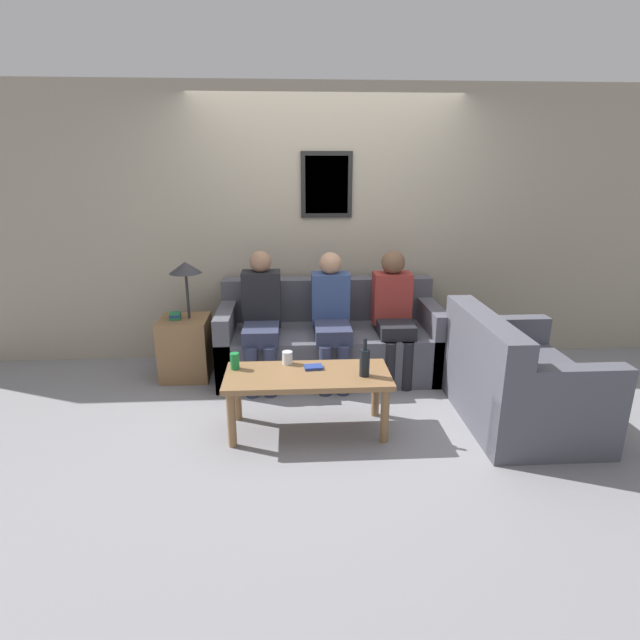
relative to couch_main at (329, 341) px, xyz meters
The scene contains 13 objects.
ground_plane 0.59m from the couch_main, 90.00° to the right, with size 16.00×16.00×0.00m, color gray.
wall_back 1.10m from the couch_main, 90.00° to the left, with size 9.00×0.08×2.60m.
couch_main is the anchor object (origin of this frame).
couch_side 1.69m from the couch_main, 37.73° to the right, with size 0.86×1.21×0.84m.
coffee_table 1.13m from the couch_main, 102.38° to the right, with size 1.19×0.51×0.45m.
side_table_with_lamp 1.32m from the couch_main, behind, with size 0.43×0.43×1.07m.
wine_bottle 1.20m from the couch_main, 82.15° to the right, with size 0.07×0.07×0.28m.
drinking_glass 1.00m from the couch_main, 113.09° to the right, with size 0.08×0.08×0.10m.
book_stack 1.04m from the couch_main, 100.94° to the right, with size 0.14×0.10×0.02m.
soda_can 1.26m from the couch_main, 128.12° to the right, with size 0.07×0.07×0.12m.
person_left 0.72m from the couch_main, 164.62° to the right, with size 0.34×0.63×1.16m.
person_middle 0.36m from the couch_main, 88.19° to the right, with size 0.34×0.66×1.14m.
person_right 0.67m from the couch_main, 15.18° to the right, with size 0.34×0.57×1.15m.
Camera 1 is at (-0.35, -3.88, 1.89)m, focal length 28.00 mm.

